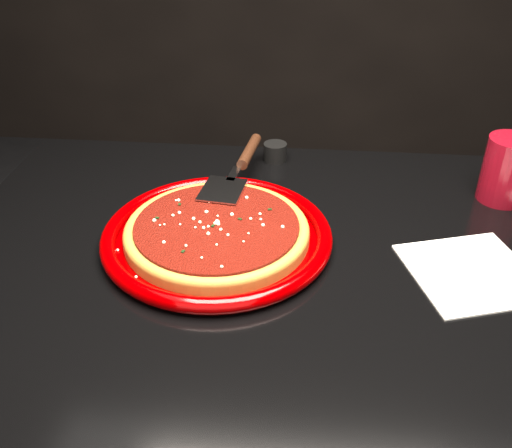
{
  "coord_description": "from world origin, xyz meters",
  "views": [
    {
      "loc": [
        -0.03,
        -0.72,
        1.27
      ],
      "look_at": [
        -0.1,
        0.06,
        0.77
      ],
      "focal_mm": 40.0,
      "sensor_mm": 36.0,
      "label": 1
    }
  ],
  "objects": [
    {
      "name": "ramekin",
      "position": [
        -0.08,
        0.34,
        0.77
      ],
      "size": [
        0.05,
        0.05,
        0.04
      ],
      "primitive_type": "cylinder",
      "rotation": [
        0.0,
        0.0,
        -0.13
      ],
      "color": "black",
      "rests_on": "table"
    },
    {
      "name": "pizza_crust_rim",
      "position": [
        -0.16,
        0.03,
        0.78
      ],
      "size": [
        0.34,
        0.34,
        0.02
      ],
      "primitive_type": "torus",
      "rotation": [
        0.0,
        0.0,
        0.16
      ],
      "color": "olive",
      "rests_on": "plate"
    },
    {
      "name": "pizza_crust",
      "position": [
        -0.16,
        0.03,
        0.77
      ],
      "size": [
        0.34,
        0.34,
        0.01
      ],
      "primitive_type": "cylinder",
      "rotation": [
        0.0,
        0.0,
        0.16
      ],
      "color": "olive",
      "rests_on": "plate"
    },
    {
      "name": "parmesan_dusting",
      "position": [
        -0.16,
        0.03,
        0.79
      ],
      "size": [
        0.25,
        0.25,
        0.01
      ],
      "primitive_type": null,
      "color": "#F7EBC2",
      "rests_on": "plate"
    },
    {
      "name": "pizza_server",
      "position": [
        -0.14,
        0.21,
        0.8
      ],
      "size": [
        0.12,
        0.31,
        0.02
      ],
      "primitive_type": null,
      "rotation": [
        0.0,
        0.0,
        -0.13
      ],
      "color": "#AEB0B5",
      "rests_on": "plate"
    },
    {
      "name": "pizza_sauce",
      "position": [
        -0.16,
        0.03,
        0.78
      ],
      "size": [
        0.3,
        0.3,
        0.01
      ],
      "primitive_type": "cylinder",
      "rotation": [
        0.0,
        0.0,
        0.16
      ],
      "color": "#67130B",
      "rests_on": "plate"
    },
    {
      "name": "plate",
      "position": [
        -0.16,
        0.03,
        0.76
      ],
      "size": [
        0.43,
        0.43,
        0.03
      ],
      "primitive_type": "cylinder",
      "rotation": [
        0.0,
        0.0,
        0.16
      ],
      "color": "#6F0000",
      "rests_on": "table"
    },
    {
      "name": "basil_flecks",
      "position": [
        -0.16,
        0.03,
        0.79
      ],
      "size": [
        0.23,
        0.23,
        0.0
      ],
      "primitive_type": null,
      "color": "black",
      "rests_on": "plate"
    },
    {
      "name": "napkin_a",
      "position": [
        0.23,
        -0.01,
        0.75
      ],
      "size": [
        0.22,
        0.22,
        0.0
      ],
      "primitive_type": "cube",
      "rotation": [
        0.0,
        0.0,
        0.3
      ],
      "color": "silver",
      "rests_on": "table"
    },
    {
      "name": "cup",
      "position": [
        0.33,
        0.22,
        0.81
      ],
      "size": [
        0.1,
        0.1,
        0.12
      ],
      "primitive_type": "cylinder",
      "rotation": [
        0.0,
        0.0,
        0.27
      ],
      "color": "maroon",
      "rests_on": "table"
    },
    {
      "name": "table",
      "position": [
        0.0,
        0.0,
        0.38
      ],
      "size": [
        1.2,
        0.8,
        0.75
      ],
      "primitive_type": "cube",
      "color": "black",
      "rests_on": "floor"
    }
  ]
}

